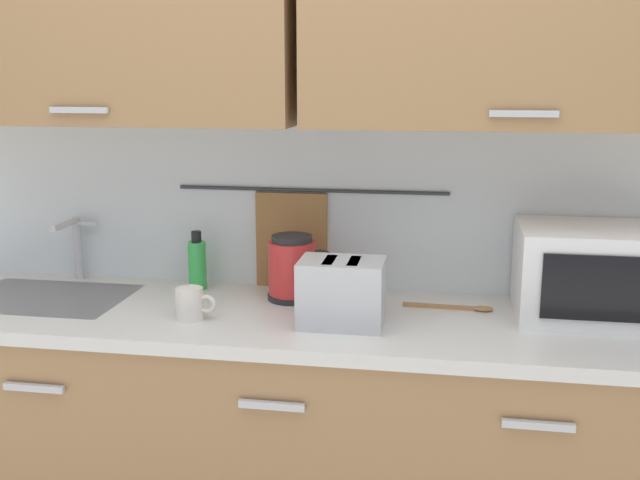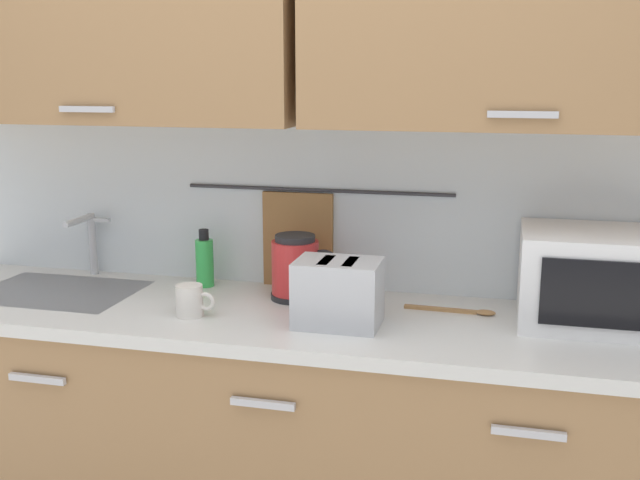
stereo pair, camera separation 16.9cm
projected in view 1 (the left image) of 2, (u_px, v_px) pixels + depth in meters
name	position (u px, v px, depth m)	size (l,w,h in m)	color
counter_unit	(292.00, 447.00, 2.36)	(2.53, 0.64, 0.90)	#997047
back_wall_assembly	(308.00, 100.00, 2.35)	(3.70, 0.41, 2.50)	silver
sink_faucet	(75.00, 240.00, 2.58)	(0.09, 0.17, 0.22)	#B2B5BA
microwave	(597.00, 273.00, 2.19)	(0.46, 0.35, 0.27)	white
electric_kettle	(294.00, 268.00, 2.37)	(0.23, 0.16, 0.21)	black
dish_soap_bottle	(197.00, 264.00, 2.49)	(0.06, 0.06, 0.20)	green
mug_near_sink	(190.00, 304.00, 2.18)	(0.12, 0.08, 0.09)	silver
toaster	(342.00, 292.00, 2.13)	(0.26, 0.17, 0.19)	#B7BABF
wooden_spoon	(459.00, 307.00, 2.29)	(0.28, 0.04, 0.01)	#9E7042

